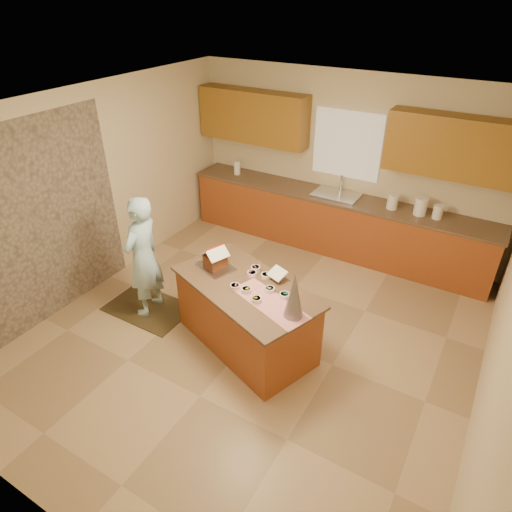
# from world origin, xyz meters

# --- Properties ---
(floor) EXTENTS (5.50, 5.50, 0.00)m
(floor) POSITION_xyz_m (0.00, 0.00, 0.00)
(floor) COLOR tan
(floor) RESTS_ON ground
(ceiling) EXTENTS (5.50, 5.50, 0.00)m
(ceiling) POSITION_xyz_m (0.00, 0.00, 2.70)
(ceiling) COLOR silver
(ceiling) RESTS_ON floor
(wall_back) EXTENTS (5.50, 5.50, 0.00)m
(wall_back) POSITION_xyz_m (0.00, 2.75, 1.35)
(wall_back) COLOR beige
(wall_back) RESTS_ON floor
(wall_front) EXTENTS (5.50, 5.50, 0.00)m
(wall_front) POSITION_xyz_m (0.00, -2.75, 1.35)
(wall_front) COLOR beige
(wall_front) RESTS_ON floor
(wall_left) EXTENTS (5.50, 5.50, 0.00)m
(wall_left) POSITION_xyz_m (-2.50, 0.00, 1.35)
(wall_left) COLOR beige
(wall_left) RESTS_ON floor
(wall_right) EXTENTS (5.50, 5.50, 0.00)m
(wall_right) POSITION_xyz_m (2.50, 0.00, 1.35)
(wall_right) COLOR beige
(wall_right) RESTS_ON floor
(stone_accent) EXTENTS (0.00, 2.50, 2.50)m
(stone_accent) POSITION_xyz_m (-2.48, -0.80, 1.25)
(stone_accent) COLOR gray
(stone_accent) RESTS_ON wall_left
(window_curtain) EXTENTS (1.05, 0.03, 1.00)m
(window_curtain) POSITION_xyz_m (0.00, 2.72, 1.65)
(window_curtain) COLOR white
(window_curtain) RESTS_ON wall_back
(back_counter_base) EXTENTS (4.80, 0.60, 0.88)m
(back_counter_base) POSITION_xyz_m (0.00, 2.45, 0.44)
(back_counter_base) COLOR #93441E
(back_counter_base) RESTS_ON floor
(back_counter_top) EXTENTS (4.85, 0.63, 0.04)m
(back_counter_top) POSITION_xyz_m (0.00, 2.45, 0.90)
(back_counter_top) COLOR brown
(back_counter_top) RESTS_ON back_counter_base
(upper_cabinet_left) EXTENTS (1.85, 0.35, 0.80)m
(upper_cabinet_left) POSITION_xyz_m (-1.55, 2.57, 1.90)
(upper_cabinet_left) COLOR #9C6821
(upper_cabinet_left) RESTS_ON wall_back
(upper_cabinet_right) EXTENTS (1.85, 0.35, 0.80)m
(upper_cabinet_right) POSITION_xyz_m (1.55, 2.57, 1.90)
(upper_cabinet_right) COLOR #9C6821
(upper_cabinet_right) RESTS_ON wall_back
(sink) EXTENTS (0.70, 0.45, 0.12)m
(sink) POSITION_xyz_m (0.00, 2.45, 0.89)
(sink) COLOR silver
(sink) RESTS_ON back_counter_top
(faucet) EXTENTS (0.03, 0.03, 0.28)m
(faucet) POSITION_xyz_m (0.00, 2.63, 1.06)
(faucet) COLOR silver
(faucet) RESTS_ON back_counter_top
(island_base) EXTENTS (1.84, 1.35, 0.81)m
(island_base) POSITION_xyz_m (-0.01, -0.18, 0.41)
(island_base) COLOR #93441E
(island_base) RESTS_ON floor
(island_top) EXTENTS (1.94, 1.44, 0.04)m
(island_top) POSITION_xyz_m (-0.01, -0.18, 0.83)
(island_top) COLOR brown
(island_top) RESTS_ON island_base
(table_runner) EXTENTS (0.98, 0.63, 0.01)m
(table_runner) POSITION_xyz_m (0.38, -0.33, 0.85)
(table_runner) COLOR red
(table_runner) RESTS_ON island_top
(baking_tray) EXTENTS (0.51, 0.44, 0.02)m
(baking_tray) POSITION_xyz_m (-0.50, -0.05, 0.86)
(baking_tray) COLOR silver
(baking_tray) RESTS_ON island_top
(cookbook) EXTENTS (0.24, 0.22, 0.09)m
(cookbook) POSITION_xyz_m (0.24, 0.10, 0.93)
(cookbook) COLOR white
(cookbook) RESTS_ON island_top
(tinsel_tree) EXTENTS (0.26, 0.26, 0.51)m
(tinsel_tree) POSITION_xyz_m (0.68, -0.39, 1.10)
(tinsel_tree) COLOR #A2A3AD
(tinsel_tree) RESTS_ON island_top
(rug) EXTENTS (1.09, 0.71, 0.01)m
(rug) POSITION_xyz_m (-1.49, -0.29, 0.01)
(rug) COLOR black
(rug) RESTS_ON floor
(boy) EXTENTS (0.44, 0.62, 1.61)m
(boy) POSITION_xyz_m (-1.44, -0.29, 0.82)
(boy) COLOR #AAD9F2
(boy) RESTS_ON rug
(canister_a) EXTENTS (0.15, 0.15, 0.21)m
(canister_a) POSITION_xyz_m (0.86, 2.45, 1.03)
(canister_a) COLOR white
(canister_a) RESTS_ON back_counter_top
(canister_b) EXTENTS (0.17, 0.17, 0.25)m
(canister_b) POSITION_xyz_m (1.25, 2.45, 1.05)
(canister_b) COLOR white
(canister_b) RESTS_ON back_counter_top
(canister_c) EXTENTS (0.14, 0.14, 0.19)m
(canister_c) POSITION_xyz_m (1.49, 2.45, 1.02)
(canister_c) COLOR white
(canister_c) RESTS_ON back_counter_top
(paper_towel) EXTENTS (0.11, 0.11, 0.23)m
(paper_towel) POSITION_xyz_m (-1.80, 2.45, 1.04)
(paper_towel) COLOR white
(paper_towel) RESTS_ON back_counter_top
(gingerbread_house) EXTENTS (0.33, 0.33, 0.26)m
(gingerbread_house) POSITION_xyz_m (-0.50, -0.05, 0.97)
(gingerbread_house) COLOR #583417
(gingerbread_house) RESTS_ON baking_tray
(candy_bowls) EXTENTS (0.65, 0.63, 0.05)m
(candy_bowls) POSITION_xyz_m (0.12, -0.13, 0.87)
(candy_bowls) COLOR gold
(candy_bowls) RESTS_ON island_top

